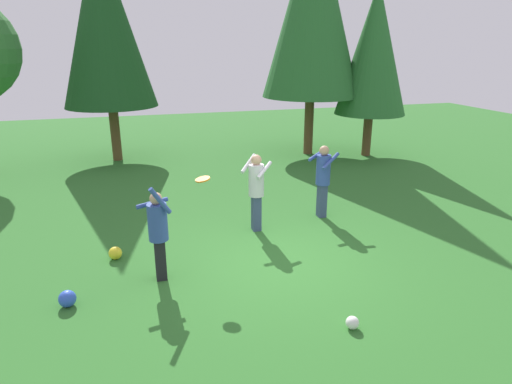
# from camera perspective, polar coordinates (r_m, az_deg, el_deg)

# --- Properties ---
(ground_plane) EXTENTS (40.00, 40.00, 0.00)m
(ground_plane) POSITION_cam_1_polar(r_m,az_deg,el_deg) (8.64, 2.64, -9.08)
(ground_plane) COLOR #2D6B28
(person_thrower) EXTENTS (0.59, 0.60, 1.80)m
(person_thrower) POSITION_cam_1_polar(r_m,az_deg,el_deg) (7.85, -12.55, -4.65)
(person_thrower) COLOR black
(person_thrower) RESTS_ON ground_plane
(person_catcher) EXTENTS (0.76, 0.71, 1.77)m
(person_catcher) POSITION_cam_1_polar(r_m,az_deg,el_deg) (10.61, 8.67, 2.18)
(person_catcher) COLOR #38476B
(person_catcher) RESTS_ON ground_plane
(person_bystander) EXTENTS (0.75, 0.75, 1.75)m
(person_bystander) POSITION_cam_1_polar(r_m,az_deg,el_deg) (9.70, 0.04, 0.79)
(person_bystander) COLOR #38476B
(person_bystander) RESTS_ON ground_plane
(frisbee) EXTENTS (0.30, 0.30, 0.08)m
(frisbee) POSITION_cam_1_polar(r_m,az_deg,el_deg) (7.92, -6.92, 1.66)
(frisbee) COLOR orange
(ball_yellow) EXTENTS (0.26, 0.26, 0.26)m
(ball_yellow) POSITION_cam_1_polar(r_m,az_deg,el_deg) (9.13, -17.74, -7.54)
(ball_yellow) COLOR yellow
(ball_yellow) RESTS_ON ground_plane
(ball_white) EXTENTS (0.20, 0.20, 0.20)m
(ball_white) POSITION_cam_1_polar(r_m,az_deg,el_deg) (6.94, 12.36, -16.19)
(ball_white) COLOR white
(ball_white) RESTS_ON ground_plane
(ball_blue) EXTENTS (0.28, 0.28, 0.28)m
(ball_blue) POSITION_cam_1_polar(r_m,az_deg,el_deg) (7.86, -23.23, -12.57)
(ball_blue) COLOR blue
(ball_blue) RESTS_ON ground_plane
(tree_right) EXTENTS (3.55, 3.55, 8.48)m
(tree_right) POSITION_cam_1_polar(r_m,az_deg,el_deg) (16.86, 7.43, 22.82)
(tree_right) COLOR brown
(tree_right) RESTS_ON ground_plane
(tree_far_right) EXTENTS (2.56, 2.56, 6.12)m
(tree_far_right) POSITION_cam_1_polar(r_m,az_deg,el_deg) (16.94, 15.02, 17.31)
(tree_far_right) COLOR brown
(tree_far_right) RESTS_ON ground_plane
(tree_left) EXTENTS (3.17, 3.17, 7.58)m
(tree_left) POSITION_cam_1_polar(r_m,az_deg,el_deg) (16.50, -19.08, 20.14)
(tree_left) COLOR brown
(tree_left) RESTS_ON ground_plane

